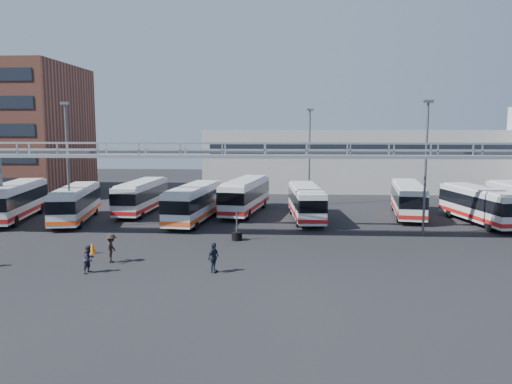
# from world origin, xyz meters

# --- Properties ---
(ground) EXTENTS (140.00, 140.00, 0.00)m
(ground) POSITION_xyz_m (0.00, 0.00, 0.00)
(ground) COLOR black
(ground) RESTS_ON ground
(gantry) EXTENTS (51.40, 5.15, 7.10)m
(gantry) POSITION_xyz_m (0.00, 5.87, 5.51)
(gantry) COLOR #999BA1
(gantry) RESTS_ON ground
(apartment_building) EXTENTS (18.00, 15.00, 16.00)m
(apartment_building) POSITION_xyz_m (-34.00, 30.00, 8.00)
(apartment_building) COLOR brown
(apartment_building) RESTS_ON ground
(warehouse) EXTENTS (42.00, 14.00, 8.00)m
(warehouse) POSITION_xyz_m (12.00, 38.00, 4.00)
(warehouse) COLOR #9E9E99
(warehouse) RESTS_ON ground
(light_pole_left) EXTENTS (0.70, 0.35, 10.21)m
(light_pole_left) POSITION_xyz_m (-16.00, 8.00, 5.73)
(light_pole_left) COLOR #4C4F54
(light_pole_left) RESTS_ON ground
(light_pole_mid) EXTENTS (0.70, 0.35, 10.21)m
(light_pole_mid) POSITION_xyz_m (12.00, 7.00, 5.73)
(light_pole_mid) COLOR #4C4F54
(light_pole_mid) RESTS_ON ground
(light_pole_back) EXTENTS (0.70, 0.35, 10.21)m
(light_pole_back) POSITION_xyz_m (4.00, 22.00, 5.73)
(light_pole_back) COLOR #4C4F54
(light_pole_back) RESTS_ON ground
(bus_0) EXTENTS (4.42, 11.20, 3.32)m
(bus_0) POSITION_xyz_m (-22.50, 11.43, 1.84)
(bus_0) COLOR silver
(bus_0) RESTS_ON ground
(bus_1) EXTENTS (4.14, 10.42, 3.09)m
(bus_1) POSITION_xyz_m (-16.83, 11.05, 1.71)
(bus_1) COLOR silver
(bus_1) RESTS_ON ground
(bus_2) EXTENTS (2.73, 10.29, 3.10)m
(bus_2) POSITION_xyz_m (-12.39, 15.90, 1.72)
(bus_2) COLOR silver
(bus_2) RESTS_ON ground
(bus_3) EXTENTS (3.57, 10.81, 3.22)m
(bus_3) POSITION_xyz_m (-6.43, 11.45, 1.78)
(bus_3) COLOR silver
(bus_3) RESTS_ON ground
(bus_4) EXTENTS (4.21, 11.13, 3.30)m
(bus_4) POSITION_xyz_m (-2.36, 16.37, 1.83)
(bus_4) COLOR silver
(bus_4) RESTS_ON ground
(bus_5) EXTENTS (3.07, 10.23, 3.06)m
(bus_5) POSITION_xyz_m (3.33, 13.04, 1.69)
(bus_5) COLOR silver
(bus_5) RESTS_ON ground
(bus_7) EXTENTS (3.83, 10.54, 3.13)m
(bus_7) POSITION_xyz_m (12.83, 15.42, 1.73)
(bus_7) COLOR silver
(bus_7) RESTS_ON ground
(bus_8) EXTENTS (3.99, 10.49, 3.11)m
(bus_8) POSITION_xyz_m (18.12, 12.10, 1.72)
(bus_8) COLOR silver
(bus_8) RESTS_ON ground
(pedestrian_b) EXTENTS (0.81, 0.92, 1.57)m
(pedestrian_b) POSITION_xyz_m (-9.51, -4.30, 0.79)
(pedestrian_b) COLOR #282533
(pedestrian_b) RESTS_ON ground
(pedestrian_c) EXTENTS (0.74, 1.19, 1.77)m
(pedestrian_c) POSITION_xyz_m (-9.01, -2.08, 0.88)
(pedestrian_c) COLOR black
(pedestrian_c) RESTS_ON ground
(pedestrian_d) EXTENTS (0.80, 1.09, 1.72)m
(pedestrian_d) POSITION_xyz_m (-2.52, -3.85, 0.86)
(pedestrian_d) COLOR #1B2531
(pedestrian_d) RESTS_ON ground
(cone_right) EXTENTS (0.58, 0.58, 0.73)m
(cone_right) POSITION_xyz_m (-11.05, 0.02, 0.37)
(cone_right) COLOR orange
(cone_right) RESTS_ON ground
(tire_stack) EXTENTS (0.77, 0.77, 2.20)m
(tire_stack) POSITION_xyz_m (-2.02, 4.50, 0.37)
(tire_stack) COLOR black
(tire_stack) RESTS_ON ground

